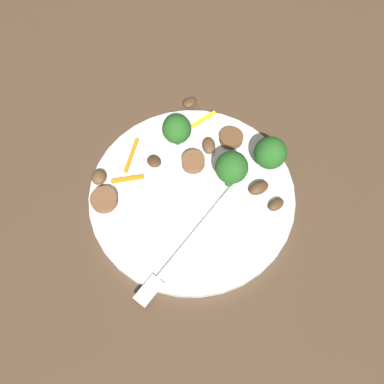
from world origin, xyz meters
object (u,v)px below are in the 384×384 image
Objects in this scene: fork at (181,251)px; mushroom_3 at (99,177)px; pepper_strip_0 at (128,179)px; broccoli_floret_0 at (270,153)px; pepper_strip_1 at (204,119)px; mushroom_5 at (155,160)px; sausage_slice_1 at (231,138)px; mushroom_2 at (276,204)px; broccoli_floret_2 at (177,129)px; pepper_strip_2 at (131,155)px; mushroom_0 at (190,102)px; broccoli_floret_1 at (232,168)px; plate at (192,194)px; sausage_slice_2 at (193,162)px; sausage_slice_0 at (104,200)px; mushroom_1 at (209,146)px; mushroom_4 at (259,188)px.

fork is 8.19× the size of mushroom_3.
broccoli_floret_0 is at bearing 138.08° from pepper_strip_0.
mushroom_5 is at bearing -2.51° from pepper_strip_1.
mushroom_2 is (0.04, 0.10, -0.00)m from sausage_slice_1.
pepper_strip_2 is at bearing -28.78° from broccoli_floret_2.
mushroom_0 is at bearing -171.82° from pepper_strip_0.
broccoli_floret_1 is at bearing 128.86° from pepper_strip_0.
sausage_slice_2 is at bearing -141.21° from plate.
plate is at bearing 97.37° from pepper_strip_2.
sausage_slice_0 reaches higher than mushroom_0.
fork is 0.17m from broccoli_floret_0.
mushroom_4 is at bearing 85.10° from mushroom_1.
broccoli_floret_1 is 0.17m from mushroom_3.
sausage_slice_0 is 0.22m from mushroom_2.
broccoli_floret_2 is 1.22× the size of pepper_strip_1.
pepper_strip_1 is at bearing 162.57° from pepper_strip_2.
sausage_slice_1 is at bearing 160.81° from sausage_slice_0.
fork is at bearing -8.94° from mushroom_4.
sausage_slice_2 is at bearing 122.30° from pepper_strip_2.
mushroom_1 and mushroom_4 have the same top height.
pepper_strip_1 is at bearing 177.49° from mushroom_5.
mushroom_4 is at bearing 115.63° from broccoli_floret_1.
mushroom_4 is 0.13m from pepper_strip_1.
pepper_strip_2 reaches higher than plate.
broccoli_floret_0 reaches higher than mushroom_5.
sausage_slice_0 is (0.08, -0.07, 0.01)m from plate.
mushroom_4 is (-0.13, 0.02, 0.00)m from fork.
mushroom_5 is at bearing 174.76° from sausage_slice_0.
sausage_slice_0 reaches higher than mushroom_5.
sausage_slice_2 is (0.06, -0.07, -0.02)m from broccoli_floret_0.
broccoli_floret_0 is 0.15m from mushroom_0.
sausage_slice_0 is at bearing 58.16° from mushroom_3.
mushroom_1 is at bearing -157.72° from plate.
plate is 4.97× the size of pepper_strip_2.
plate is 7.87× the size of sausage_slice_0.
broccoli_floret_0 is 0.18m from pepper_strip_2.
mushroom_5 is at bearing -126.53° from fork.
mushroom_2 is (0.05, 0.19, 0.00)m from mushroom_0.
sausage_slice_1 is at bearing -111.78° from mushroom_2.
broccoli_floret_1 reaches higher than plate.
pepper_strip_0 is (0.15, 0.02, -0.00)m from mushroom_0.
sausage_slice_1 is 0.08m from mushroom_4.
mushroom_3 is 0.04m from pepper_strip_0.
mushroom_5 is (-0.07, -0.11, 0.00)m from fork.
broccoli_floret_1 reaches higher than mushroom_4.
sausage_slice_1 reaches higher than mushroom_0.
fork is at bearing 96.62° from sausage_slice_0.
mushroom_3 is at bearing -30.26° from mushroom_1.
plate is 0.12m from mushroom_3.
mushroom_5 is at bearing -71.76° from mushroom_2.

